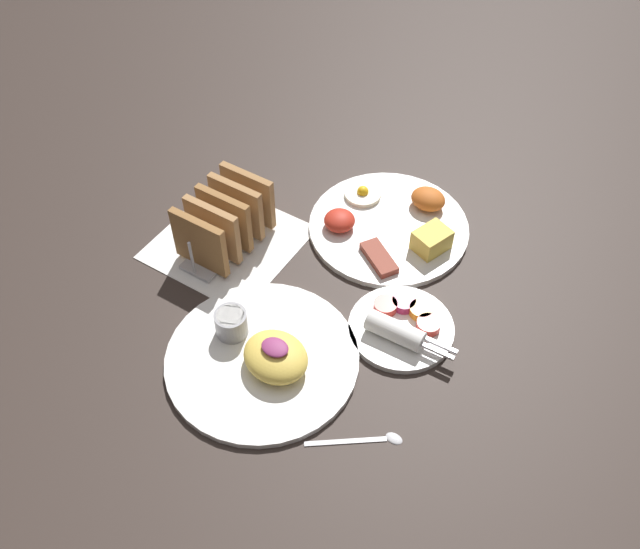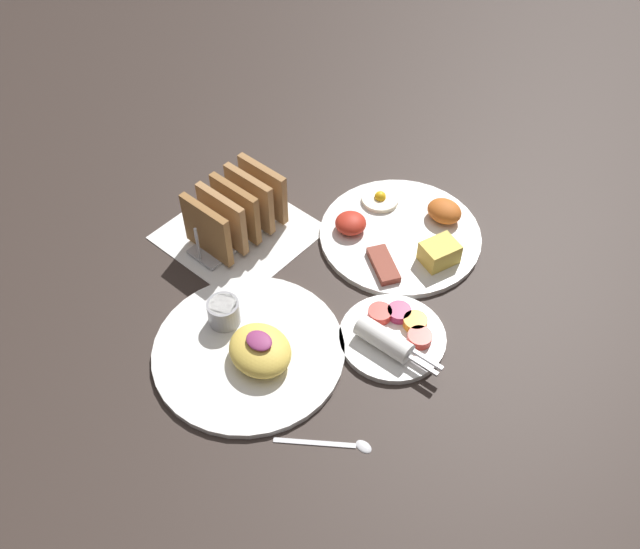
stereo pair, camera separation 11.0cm
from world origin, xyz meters
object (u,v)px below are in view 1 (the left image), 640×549
plate_breakfast (391,224)px  toast_rack (225,221)px  plate_condiments (402,325)px  plate_foreground (263,355)px

plate_breakfast → toast_rack: toast_rack is taller
plate_condiments → toast_rack: toast_rack is taller
plate_condiments → plate_foreground: size_ratio=0.62×
plate_condiments → toast_rack: size_ratio=0.96×
toast_rack → plate_breakfast: bearing=39.1°
plate_condiments → plate_foreground: 0.21m
plate_breakfast → plate_condiments: size_ratio=1.55×
plate_breakfast → plate_condiments: (0.12, -0.18, 0.00)m
plate_breakfast → plate_foreground: plate_foreground is taller
plate_foreground → plate_condiments: bearing=47.5°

